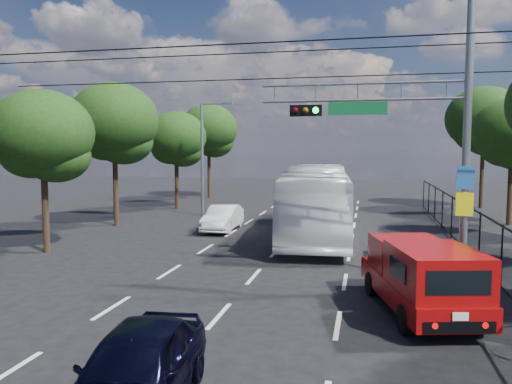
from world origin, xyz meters
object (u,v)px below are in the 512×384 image
(red_pickup, at_px, (421,275))
(navy_hatchback, at_px, (136,370))
(white_bus, at_px, (316,201))
(signal_mast, at_px, (425,116))
(white_van, at_px, (223,218))

(red_pickup, xyz_separation_m, navy_hatchback, (-4.99, -6.05, -0.32))
(navy_hatchback, height_order, white_bus, white_bus)
(signal_mast, height_order, white_bus, signal_mast)
(white_bus, relative_size, white_van, 3.13)
(red_pickup, bearing_deg, navy_hatchback, -129.54)
(red_pickup, height_order, navy_hatchback, red_pickup)
(signal_mast, distance_m, white_van, 13.32)
(signal_mast, distance_m, white_bus, 9.70)
(white_bus, height_order, white_van, white_bus)
(signal_mast, xyz_separation_m, red_pickup, (-0.26, -2.66, -4.23))
(white_bus, distance_m, white_van, 5.07)
(red_pickup, distance_m, white_bus, 11.42)
(signal_mast, xyz_separation_m, navy_hatchback, (-5.26, -8.71, -4.54))
(signal_mast, height_order, red_pickup, signal_mast)
(signal_mast, bearing_deg, navy_hatchback, -121.11)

